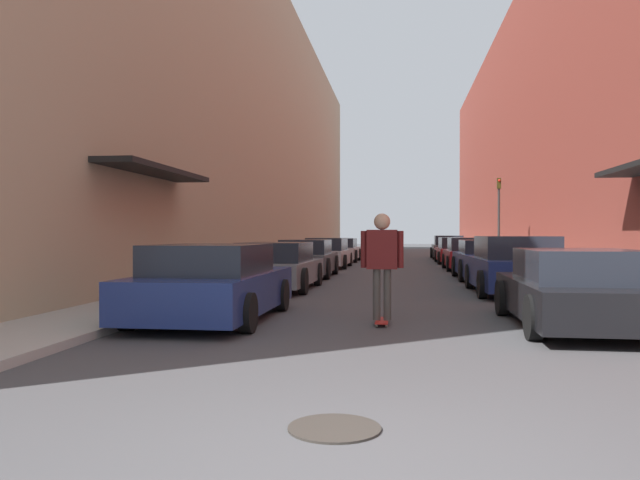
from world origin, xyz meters
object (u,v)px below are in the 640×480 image
(parked_car_left_0, at_px, (213,284))
(parked_car_left_1, at_px, (277,267))
(parked_car_left_4, at_px, (340,250))
(parked_car_right_4, at_px, (456,251))
(parked_car_left_2, at_px, (307,259))
(parked_car_right_2, at_px, (486,260))
(parked_car_left_3, at_px, (328,253))
(manhole_cover, at_px, (334,428))
(skateboarder, at_px, (382,256))
(parked_car_right_5, at_px, (448,248))
(parked_car_right_1, at_px, (514,266))
(parked_car_right_3, at_px, (471,255))
(parked_car_right_0, at_px, (577,290))
(traffic_light, at_px, (499,212))

(parked_car_left_0, distance_m, parked_car_left_1, 5.80)
(parked_car_left_4, distance_m, parked_car_right_4, 6.04)
(parked_car_left_4, xyz_separation_m, parked_car_right_4, (5.90, -1.30, 0.02))
(parked_car_left_2, height_order, parked_car_right_2, parked_car_right_2)
(parked_car_left_3, distance_m, manhole_cover, 22.34)
(parked_car_right_4, bearing_deg, skateboarder, -98.07)
(parked_car_left_4, height_order, skateboarder, skateboarder)
(parked_car_left_4, distance_m, parked_car_right_5, 7.33)
(parked_car_left_2, distance_m, parked_car_right_1, 7.96)
(parked_car_left_1, relative_size, parked_car_right_5, 0.99)
(parked_car_right_2, xyz_separation_m, parked_car_right_3, (0.06, 5.06, 0.00))
(parked_car_left_4, relative_size, parked_car_right_5, 0.95)
(parked_car_right_0, height_order, traffic_light, traffic_light)
(parked_car_left_0, distance_m, parked_car_right_0, 5.86)
(parked_car_left_4, height_order, parked_car_right_0, parked_car_left_4)
(parked_car_left_3, xyz_separation_m, parked_car_right_1, (5.89, -11.17, 0.06))
(parked_car_left_1, bearing_deg, parked_car_left_0, -89.37)
(parked_car_left_1, bearing_deg, manhole_cover, -76.51)
(skateboarder, bearing_deg, parked_car_left_2, 104.79)
(parked_car_right_3, bearing_deg, parked_car_right_2, -90.73)
(skateboarder, bearing_deg, traffic_light, 75.60)
(parked_car_left_3, relative_size, parked_car_right_1, 1.04)
(parked_car_left_3, distance_m, parked_car_right_1, 12.62)
(parked_car_left_2, bearing_deg, skateboarder, -75.21)
(parked_car_right_3, xyz_separation_m, parked_car_right_5, (-0.04, 11.45, 0.02))
(parked_car_left_0, xyz_separation_m, parked_car_left_4, (-0.02, 22.48, -0.02))
(parked_car_right_3, bearing_deg, parked_car_left_2, -142.27)
(skateboarder, distance_m, manhole_cover, 5.54)
(parked_car_left_4, bearing_deg, parked_car_right_0, -75.39)
(parked_car_left_3, xyz_separation_m, manhole_cover, (2.66, -22.17, -0.60))
(parked_car_right_2, xyz_separation_m, parked_car_right_5, (0.03, 16.51, 0.03))
(parked_car_left_1, bearing_deg, parked_car_right_4, 68.89)
(traffic_light, bearing_deg, parked_car_right_3, -126.89)
(parked_car_right_1, relative_size, manhole_cover, 6.14)
(parked_car_right_2, bearing_deg, parked_car_right_4, 89.93)
(parked_car_left_0, distance_m, parked_car_right_2, 11.86)
(parked_car_left_2, bearing_deg, parked_car_left_0, -89.85)
(parked_car_left_0, bearing_deg, parked_car_left_3, 90.00)
(parked_car_right_3, bearing_deg, parked_car_left_4, 129.92)
(parked_car_right_0, relative_size, traffic_light, 1.16)
(parked_car_left_0, relative_size, traffic_light, 1.16)
(parked_car_right_2, height_order, manhole_cover, parked_car_right_2)
(manhole_cover, bearing_deg, parked_car_right_4, 83.14)
(parked_car_left_3, xyz_separation_m, parked_car_right_5, (5.89, 10.21, 0.04))
(parked_car_right_1, bearing_deg, parked_car_left_0, -137.27)
(parked_car_left_1, relative_size, parked_car_right_3, 1.06)
(parked_car_left_4, relative_size, traffic_light, 1.12)
(parked_car_right_3, relative_size, parked_car_right_5, 0.93)
(parked_car_left_2, distance_m, parked_car_left_3, 5.85)
(parked_car_left_0, bearing_deg, parked_car_right_2, 60.37)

